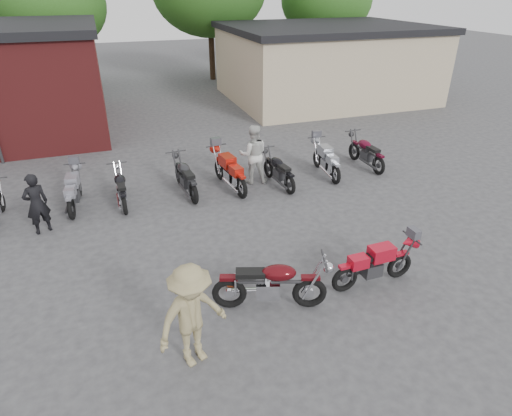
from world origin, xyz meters
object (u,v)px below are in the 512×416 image
object	(u,v)px
sportbike	(376,262)
row_bike_7	(366,151)
row_bike_4	(229,169)
person_dark	(36,204)
person_light	(253,154)
vintage_motorcycle	(272,281)
row_bike_6	(326,158)
row_bike_1	(73,189)
helmet	(231,281)
person_tan	(192,316)
row_bike_2	(121,187)
row_bike_3	(185,175)
row_bike_5	(278,169)

from	to	relation	value
sportbike	row_bike_7	distance (m)	6.68
row_bike_4	person_dark	bearing A→B (deg)	91.62
person_light	row_bike_7	distance (m)	4.09
vintage_motorcycle	row_bike_6	world-z (taller)	vintage_motorcycle
vintage_motorcycle	row_bike_6	bearing A→B (deg)	72.38
row_bike_4	row_bike_1	bearing A→B (deg)	78.39
person_dark	person_light	size ratio (longest dim) A/B	0.86
helmet	row_bike_4	xyz separation A→B (m)	(1.34, 4.72, 0.48)
person_tan	person_light	bearing A→B (deg)	43.12
person_light	row_bike_7	xyz separation A→B (m)	(4.08, -0.03, -0.36)
vintage_motorcycle	row_bike_2	bearing A→B (deg)	132.09
helmet	row_bike_4	world-z (taller)	row_bike_4
vintage_motorcycle	person_tan	size ratio (longest dim) A/B	1.13
person_light	person_dark	bearing A→B (deg)	24.86
person_dark	row_bike_6	distance (m)	8.59
row_bike_3	vintage_motorcycle	bearing A→B (deg)	179.97
row_bike_6	row_bike_5	bearing A→B (deg)	101.37
row_bike_7	sportbike	bearing A→B (deg)	147.28
row_bike_4	person_light	bearing A→B (deg)	-86.91
row_bike_2	row_bike_5	bearing A→B (deg)	-94.64
row_bike_5	row_bike_6	world-z (taller)	row_bike_6
helmet	person_light	bearing A→B (deg)	66.06
row_bike_3	row_bike_4	size ratio (longest dim) A/B	0.95
person_light	row_bike_1	xyz separation A→B (m)	(-5.31, 0.03, -0.38)
helmet	row_bike_1	bearing A→B (deg)	122.48
sportbike	person_light	size ratio (longest dim) A/B	0.99
vintage_motorcycle	row_bike_4	bearing A→B (deg)	100.72
row_bike_1	row_bike_6	distance (m)	7.77
row_bike_1	row_bike_4	bearing A→B (deg)	-86.74
person_light	row_bike_5	world-z (taller)	person_light
row_bike_4	row_bike_5	distance (m)	1.53
row_bike_4	helmet	bearing A→B (deg)	155.23
vintage_motorcycle	row_bike_2	distance (m)	6.10
vintage_motorcycle	row_bike_4	distance (m)	5.65
row_bike_1	row_bike_3	xyz separation A→B (m)	(3.13, -0.14, 0.03)
person_dark	row_bike_3	xyz separation A→B (m)	(3.91, 1.05, -0.22)
helmet	row_bike_5	xyz separation A→B (m)	(2.84, 4.43, 0.42)
sportbike	row_bike_3	world-z (taller)	row_bike_3
row_bike_5	row_bike_6	xyz separation A→B (m)	(1.78, 0.24, 0.02)
row_bike_6	row_bike_7	distance (m)	1.64
helmet	person_dark	distance (m)	5.46
helmet	row_bike_2	size ratio (longest dim) A/B	0.15
row_bike_3	row_bike_6	bearing A→B (deg)	-97.37
row_bike_3	person_tan	bearing A→B (deg)	164.42
vintage_motorcycle	person_dark	size ratio (longest dim) A/B	1.34
sportbike	helmet	size ratio (longest dim) A/B	6.56
sportbike	helmet	bearing A→B (deg)	161.23
row_bike_4	person_tan	bearing A→B (deg)	150.12
person_dark	row_bike_1	bearing A→B (deg)	-148.33
vintage_motorcycle	row_bike_6	size ratio (longest dim) A/B	1.08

